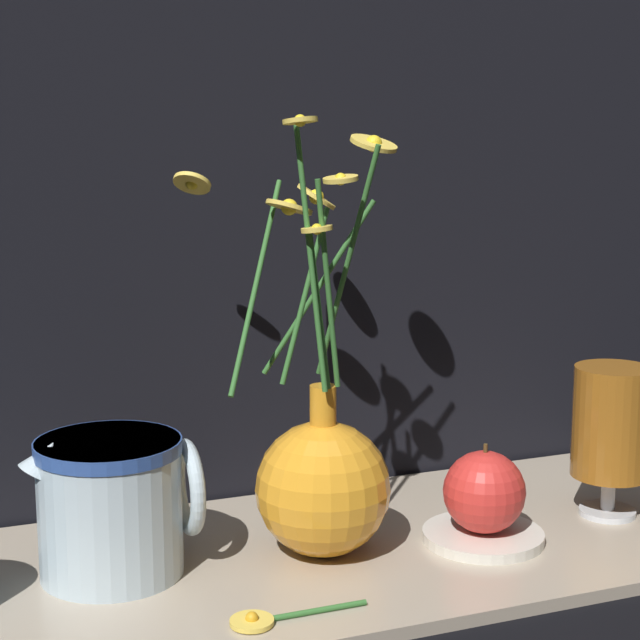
{
  "coord_description": "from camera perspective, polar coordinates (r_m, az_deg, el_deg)",
  "views": [
    {
      "loc": [
        -0.35,
        -0.89,
        0.41
      ],
      "look_at": [
        -0.0,
        0.0,
        0.23
      ],
      "focal_mm": 60.0,
      "sensor_mm": 36.0,
      "label": 1
    }
  ],
  "objects": [
    {
      "name": "ground_plane",
      "position": [
        1.04,
        0.04,
        -12.8
      ],
      "size": [
        6.0,
        6.0,
        0.0
      ],
      "primitive_type": "plane",
      "color": "black"
    },
    {
      "name": "shelf",
      "position": [
        1.03,
        0.04,
        -12.5
      ],
      "size": [
        0.83,
        0.34,
        0.01
      ],
      "color": "tan",
      "rests_on": "ground_plane"
    },
    {
      "name": "vase_with_flowers",
      "position": [
        1.0,
        0.0,
        -8.35
      ],
      "size": [
        0.21,
        0.19,
        0.4
      ],
      "color": "orange",
      "rests_on": "shelf"
    },
    {
      "name": "ceramic_pitcher",
      "position": [
        0.98,
        -11.0,
        -9.43
      ],
      "size": [
        0.15,
        0.13,
        0.14
      ],
      "color": "silver",
      "rests_on": "shelf"
    },
    {
      "name": "tea_glass",
      "position": [
        1.13,
        15.29,
        -5.42
      ],
      "size": [
        0.08,
        0.08,
        0.16
      ],
      "color": "silver",
      "rests_on": "shelf"
    },
    {
      "name": "saucer_plate",
      "position": [
        1.06,
        8.69,
        -11.32
      ],
      "size": [
        0.12,
        0.12,
        0.01
      ],
      "color": "silver",
      "rests_on": "shelf"
    },
    {
      "name": "orange_fruit",
      "position": [
        1.05,
        8.75,
        -9.05
      ],
      "size": [
        0.08,
        0.08,
        0.09
      ],
      "color": "red",
      "rests_on": "saucer_plate"
    },
    {
      "name": "loose_daisy",
      "position": [
        0.9,
        -2.78,
        -15.61
      ],
      "size": [
        0.12,
        0.04,
        0.01
      ],
      "color": "#336B2D",
      "rests_on": "shelf"
    }
  ]
}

